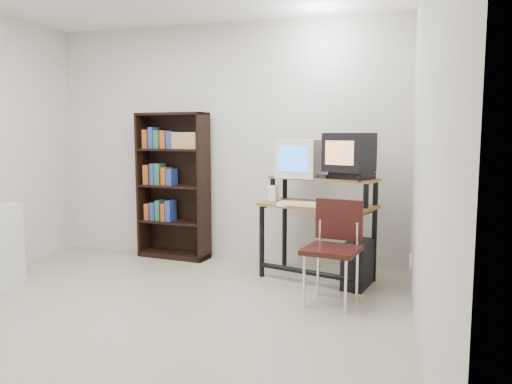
% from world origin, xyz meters
% --- Properties ---
extents(floor, '(4.00, 4.00, 0.01)m').
position_xyz_m(floor, '(0.00, 0.00, -0.01)').
color(floor, '#ADA58F').
rests_on(floor, ground).
extents(back_wall, '(4.00, 0.01, 2.60)m').
position_xyz_m(back_wall, '(0.00, 2.00, 1.30)').
color(back_wall, beige).
rests_on(back_wall, floor).
extents(right_wall, '(0.01, 4.00, 2.60)m').
position_xyz_m(right_wall, '(2.00, 0.00, 1.30)').
color(right_wall, beige).
rests_on(right_wall, floor).
extents(computer_desk, '(1.17, 0.83, 0.98)m').
position_xyz_m(computer_desk, '(1.13, 1.42, 0.67)').
color(computer_desk, brown).
rests_on(computer_desk, floor).
extents(crt_monitor, '(0.46, 0.46, 0.37)m').
position_xyz_m(crt_monitor, '(0.93, 1.58, 1.16)').
color(crt_monitor, silver).
rests_on(crt_monitor, computer_desk).
extents(vcr, '(0.44, 0.40, 0.08)m').
position_xyz_m(vcr, '(1.44, 1.41, 1.01)').
color(vcr, black).
rests_on(vcr, computer_desk).
extents(crt_tv, '(0.50, 0.49, 0.36)m').
position_xyz_m(crt_tv, '(1.42, 1.40, 1.23)').
color(crt_tv, black).
rests_on(crt_tv, vcr).
extents(cd_spindle, '(0.15, 0.15, 0.05)m').
position_xyz_m(cd_spindle, '(1.18, 1.41, 0.99)').
color(cd_spindle, '#26262B').
rests_on(cd_spindle, computer_desk).
extents(keyboard, '(0.48, 0.24, 0.03)m').
position_xyz_m(keyboard, '(1.01, 1.31, 0.74)').
color(keyboard, silver).
rests_on(keyboard, computer_desk).
extents(mousepad, '(0.28, 0.26, 0.01)m').
position_xyz_m(mousepad, '(1.34, 1.22, 0.72)').
color(mousepad, black).
rests_on(mousepad, computer_desk).
extents(mouse, '(0.12, 0.10, 0.03)m').
position_xyz_m(mouse, '(1.34, 1.20, 0.74)').
color(mouse, white).
rests_on(mouse, mousepad).
extents(desk_speaker, '(0.10, 0.10, 0.17)m').
position_xyz_m(desk_speaker, '(0.68, 1.50, 0.80)').
color(desk_speaker, silver).
rests_on(desk_speaker, computer_desk).
extents(pc_tower, '(0.29, 0.48, 0.42)m').
position_xyz_m(pc_tower, '(1.53, 1.27, 0.21)').
color(pc_tower, black).
rests_on(pc_tower, floor).
extents(school_chair, '(0.50, 0.50, 0.85)m').
position_xyz_m(school_chair, '(1.36, 0.78, 0.52)').
color(school_chair, black).
rests_on(school_chair, floor).
extents(bookshelf, '(0.84, 0.38, 1.63)m').
position_xyz_m(bookshelf, '(-0.56, 1.85, 0.84)').
color(bookshelf, black).
rests_on(bookshelf, floor).
extents(wall_outlet, '(0.02, 0.08, 0.12)m').
position_xyz_m(wall_outlet, '(1.99, 1.15, 0.30)').
color(wall_outlet, beige).
rests_on(wall_outlet, right_wall).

